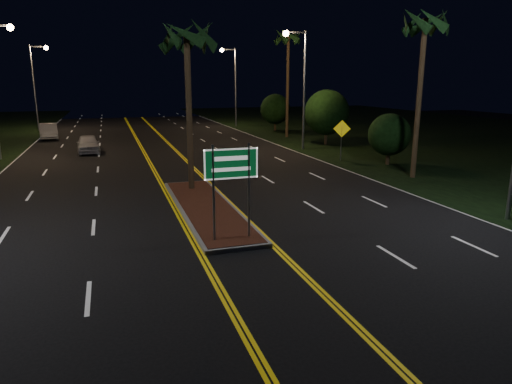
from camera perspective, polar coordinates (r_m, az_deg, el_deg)
name	(u,v)px	position (r m, az deg, el deg)	size (l,w,h in m)	color
ground	(258,275)	(13.03, 0.24, -10.33)	(120.00, 120.00, 0.00)	black
grass_right	(468,136)	(49.82, 24.97, 6.33)	(40.00, 110.00, 0.01)	black
median_island	(206,208)	(19.39, -6.22, -2.00)	(2.25, 10.25, 0.17)	gray
highway_sign	(231,173)	(14.86, -3.12, 2.42)	(1.80, 0.08, 3.20)	gray
streetlight_left_far	(37,78)	(55.73, -25.71, 12.76)	(1.91, 0.44, 9.00)	gray
streetlight_right_mid	(300,76)	(36.25, 5.52, 14.20)	(1.91, 0.44, 9.00)	gray
streetlight_right_far	(232,78)	(55.19, -2.97, 14.05)	(1.91, 0.44, 9.00)	gray
palm_median	(186,37)	(22.20, -8.69, 18.65)	(2.40, 2.40, 8.30)	#382819
palm_right_near	(425,24)	(26.93, 20.40, 19.10)	(2.40, 2.40, 9.30)	#382819
palm_right_far	(288,38)	(44.64, 4.07, 18.61)	(2.40, 2.40, 10.30)	#382819
shrub_near	(389,135)	(30.78, 16.33, 6.89)	(2.70, 2.70, 3.30)	#382819
shrub_mid	(327,112)	(39.58, 8.83, 9.81)	(3.78, 3.78, 4.62)	#382819
shrub_far	(275,109)	(50.53, 2.43, 10.33)	(3.24, 3.24, 3.96)	#382819
car_near	(88,142)	(36.97, -20.25, 5.85)	(2.03, 4.74, 1.58)	#BBBCC2
car_far	(48,130)	(47.38, -24.52, 7.08)	(2.16, 5.05, 1.68)	#B8BBC2
warning_sign	(342,134)	(31.57, 10.66, 7.13)	(1.07, 0.49, 2.76)	gray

